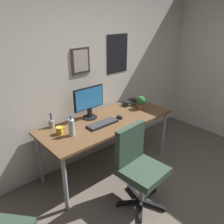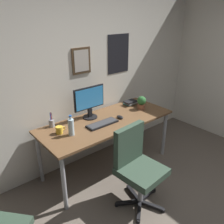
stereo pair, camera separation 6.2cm
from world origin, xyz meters
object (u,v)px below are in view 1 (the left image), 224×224
potted_plant (141,102)px  office_chair (138,163)px  monitor (89,101)px  keyboard (102,124)px  pen_cup (51,123)px  coffee_mug_near (60,131)px  computer_mouse (120,117)px  book_stack_left (130,102)px  water_bottle (72,127)px

potted_plant → office_chair: bearing=-138.8°
office_chair → monitor: (0.04, 0.94, 0.46)m
keyboard → pen_cup: bearing=145.1°
office_chair → keyboard: bearing=86.9°
office_chair → coffee_mug_near: (-0.50, 0.80, 0.27)m
office_chair → pen_cup: office_chair is taller
computer_mouse → pen_cup: bearing=155.8°
keyboard → computer_mouse: computer_mouse is taller
potted_plant → book_stack_left: 0.24m
keyboard → pen_cup: size_ratio=2.15×
keyboard → book_stack_left: size_ratio=1.93×
computer_mouse → potted_plant: bearing=5.7°
computer_mouse → monitor: bearing=135.9°
keyboard → water_bottle: (-0.44, 0.02, 0.09)m
keyboard → pen_cup: pen_cup is taller
pen_cup → computer_mouse: bearing=-24.2°
office_chair → monitor: size_ratio=2.07×
monitor → coffee_mug_near: bearing=-165.5°
keyboard → potted_plant: potted_plant is taller
office_chair → computer_mouse: bearing=62.9°
keyboard → water_bottle: 0.45m
office_chair → book_stack_left: bearing=49.3°
potted_plant → book_stack_left: bearing=90.2°
coffee_mug_near → book_stack_left: (1.30, 0.13, -0.01)m
computer_mouse → coffee_mug_near: bearing=170.0°
potted_plant → computer_mouse: bearing=-174.3°
monitor → pen_cup: bearing=171.0°
office_chair → book_stack_left: size_ratio=4.27×
keyboard → water_bottle: size_ratio=1.70×
office_chair → water_bottle: (-0.41, 0.68, 0.33)m
monitor → computer_mouse: (0.30, -0.29, -0.22)m
computer_mouse → potted_plant: size_ratio=0.56×
water_bottle → potted_plant: water_bottle is taller
monitor → potted_plant: (0.76, -0.24, -0.13)m
coffee_mug_near → potted_plant: 1.31m
monitor → potted_plant: size_ratio=2.36×
coffee_mug_near → potted_plant: size_ratio=0.62×
keyboard → book_stack_left: book_stack_left is taller
monitor → book_stack_left: bearing=-0.8°
keyboard → water_bottle: bearing=177.4°
monitor → pen_cup: 0.56m
monitor → water_bottle: 0.54m
monitor → book_stack_left: monitor is taller
computer_mouse → book_stack_left: bearing=30.5°
office_chair → book_stack_left: 1.26m
monitor → coffee_mug_near: monitor is taller
water_bottle → keyboard: bearing=-2.6°
coffee_mug_near → book_stack_left: size_ratio=0.54×
keyboard → computer_mouse: size_ratio=3.91×
computer_mouse → coffee_mug_near: (-0.83, 0.15, 0.03)m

